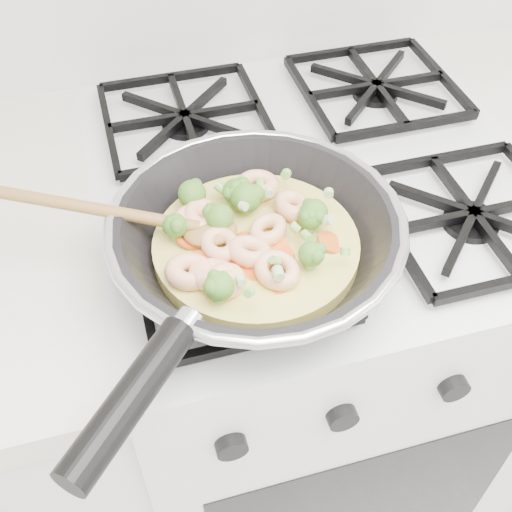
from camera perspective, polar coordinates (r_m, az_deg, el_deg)
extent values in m
cube|color=white|center=(1.21, 3.95, -9.20)|extent=(0.60, 0.60, 0.90)
cube|color=black|center=(0.86, 5.51, 8.19)|extent=(0.56, 0.56, 0.02)
torus|color=silver|center=(0.67, 0.00, 3.06)|extent=(0.33, 0.33, 0.01)
cylinder|color=black|center=(0.55, -11.37, -12.64)|extent=(0.13, 0.14, 0.03)
cylinder|color=#DED060|center=(0.70, 0.00, 0.88)|extent=(0.23, 0.23, 0.02)
ellipsoid|color=olive|center=(0.69, -4.15, 2.23)|extent=(0.07, 0.06, 0.02)
cylinder|color=olive|center=(0.70, -14.61, 4.19)|extent=(0.22, 0.09, 0.05)
torus|color=#F5BE91|center=(0.64, -2.89, -2.36)|extent=(0.06, 0.06, 0.03)
torus|color=#F5BE91|center=(0.69, 1.10, 2.36)|extent=(0.07, 0.07, 0.02)
torus|color=#F5BE91|center=(0.74, 0.14, 6.36)|extent=(0.06, 0.06, 0.02)
torus|color=#F5BE91|center=(0.70, -5.50, 3.22)|extent=(0.06, 0.06, 0.02)
torus|color=#F5BE91|center=(0.65, -6.01, -1.43)|extent=(0.06, 0.06, 0.02)
torus|color=#F5BE91|center=(0.67, -3.27, 1.04)|extent=(0.06, 0.06, 0.02)
torus|color=#F5BE91|center=(0.65, 1.90, -1.29)|extent=(0.07, 0.07, 0.02)
torus|color=#F5BE91|center=(0.71, -4.96, 3.55)|extent=(0.07, 0.06, 0.03)
torus|color=#F5BE91|center=(0.72, 3.32, 4.53)|extent=(0.06, 0.06, 0.02)
torus|color=#F5BE91|center=(0.65, -3.88, -1.72)|extent=(0.08, 0.08, 0.03)
torus|color=#F5BE91|center=(0.67, -0.59, 0.41)|extent=(0.07, 0.07, 0.02)
ellipsoid|color=#4F852B|center=(0.62, -3.33, -2.76)|extent=(0.04, 0.04, 0.03)
ellipsoid|color=#4F852B|center=(0.69, -3.30, 3.50)|extent=(0.04, 0.04, 0.03)
ellipsoid|color=#4F852B|center=(0.72, -1.81, 5.84)|extent=(0.04, 0.04, 0.03)
ellipsoid|color=#4F852B|center=(0.72, -5.79, 5.59)|extent=(0.04, 0.04, 0.03)
ellipsoid|color=#4F852B|center=(0.69, 4.90, 3.48)|extent=(0.04, 0.04, 0.03)
ellipsoid|color=#4F852B|center=(0.71, -0.95, 5.30)|extent=(0.05, 0.05, 0.04)
ellipsoid|color=#4F852B|center=(0.65, 5.00, 0.17)|extent=(0.04, 0.04, 0.03)
ellipsoid|color=#4F852B|center=(0.68, -7.32, 2.73)|extent=(0.04, 0.04, 0.03)
ellipsoid|color=#4F852B|center=(0.70, 5.23, 3.91)|extent=(0.04, 0.04, 0.03)
cylinder|color=orange|center=(0.69, -6.09, 1.48)|extent=(0.04, 0.04, 0.01)
cylinder|color=orange|center=(0.69, -1.30, 1.11)|extent=(0.04, 0.04, 0.01)
cylinder|color=orange|center=(0.72, 3.69, 3.69)|extent=(0.04, 0.04, 0.01)
cylinder|color=orange|center=(0.68, 1.82, 0.66)|extent=(0.04, 0.04, 0.01)
cylinder|color=orange|center=(0.67, 2.46, -0.07)|extent=(0.03, 0.03, 0.01)
cylinder|color=orange|center=(0.75, -0.87, 5.82)|extent=(0.05, 0.05, 0.01)
cylinder|color=orange|center=(0.66, -0.34, -1.14)|extent=(0.04, 0.04, 0.01)
cylinder|color=orange|center=(0.67, -5.34, -0.63)|extent=(0.04, 0.04, 0.00)
cylinder|color=orange|center=(0.67, -2.15, -0.39)|extent=(0.03, 0.03, 0.01)
cylinder|color=orange|center=(0.65, -3.18, -2.20)|extent=(0.05, 0.05, 0.01)
cylinder|color=orange|center=(0.65, -5.30, -2.23)|extent=(0.03, 0.03, 0.01)
cylinder|color=orange|center=(0.67, 0.99, -0.14)|extent=(0.04, 0.04, 0.01)
cylinder|color=orange|center=(0.72, 4.17, 3.36)|extent=(0.04, 0.04, 0.01)
cylinder|color=orange|center=(0.65, 1.92, -2.49)|extent=(0.03, 0.03, 0.01)
cylinder|color=orange|center=(0.69, 6.77, 1.22)|extent=(0.04, 0.04, 0.01)
cylinder|color=orange|center=(0.69, -5.40, 1.50)|extent=(0.03, 0.03, 0.01)
cylinder|color=#B5D193|center=(0.62, -1.40, -2.22)|extent=(0.01, 0.01, 0.01)
cylinder|color=#75BC4B|center=(0.73, -3.23, 6.18)|extent=(0.01, 0.01, 0.01)
cylinder|color=#75BC4B|center=(0.64, 1.73, -0.41)|extent=(0.01, 0.01, 0.01)
cylinder|color=#75BC4B|center=(0.61, -0.60, -3.29)|extent=(0.01, 0.01, 0.01)
cylinder|color=#75BC4B|center=(0.68, 3.51, 2.60)|extent=(0.01, 0.01, 0.01)
cylinder|color=#B5D193|center=(0.69, -1.14, 4.53)|extent=(0.01, 0.01, 0.01)
cylinder|color=#B5D193|center=(0.63, 2.02, -1.57)|extent=(0.01, 0.01, 0.01)
cylinder|color=#75BC4B|center=(0.67, 4.60, 1.78)|extent=(0.01, 0.01, 0.01)
cylinder|color=#B5D193|center=(0.72, 1.20, 5.77)|extent=(0.01, 0.01, 0.01)
cylinder|color=#B5D193|center=(0.69, 6.49, 3.26)|extent=(0.01, 0.01, 0.01)
cylinder|color=#75BC4B|center=(0.70, 4.42, 3.59)|extent=(0.01, 0.01, 0.01)
cylinder|color=#B5D193|center=(0.71, 6.57, 5.66)|extent=(0.01, 0.01, 0.01)
cylinder|color=#B5D193|center=(0.69, 5.02, 3.17)|extent=(0.01, 0.01, 0.01)
cylinder|color=#75BC4B|center=(0.74, 2.72, 7.38)|extent=(0.01, 0.01, 0.01)
cylinder|color=#75BC4B|center=(0.74, 0.38, 6.62)|extent=(0.01, 0.01, 0.01)
cylinder|color=#75BC4B|center=(0.73, -1.60, 6.32)|extent=(0.01, 0.01, 0.01)
cylinder|color=#75BC4B|center=(0.66, 8.04, 0.41)|extent=(0.01, 0.01, 0.01)
cylinder|color=#75BC4B|center=(0.69, -3.42, 3.38)|extent=(0.01, 0.01, 0.01)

